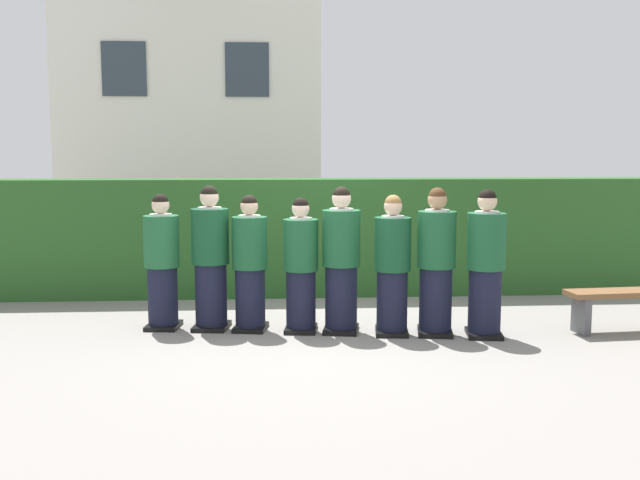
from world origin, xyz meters
name	(u,v)px	position (x,y,z in m)	size (l,w,h in m)	color
ground_plane	(320,331)	(0.00, 0.00, 0.00)	(60.00, 60.00, 0.00)	gray
student_front_row_0	(162,265)	(-1.80, 0.30, 0.74)	(0.41, 0.51, 1.56)	black
student_front_row_1	(210,261)	(-1.24, 0.23, 0.79)	(0.44, 0.55, 1.65)	black
student_front_row_2	(250,266)	(-0.79, 0.14, 0.74)	(0.42, 0.49, 1.55)	black
student_front_row_3	(301,268)	(-0.22, 0.04, 0.72)	(0.40, 0.48, 1.53)	black
student_front_row_4	(341,263)	(0.24, -0.01, 0.79)	(0.46, 0.55, 1.65)	black
student_front_row_5	(392,268)	(0.80, -0.15, 0.74)	(0.41, 0.49, 1.56)	black
student_front_row_6	(436,265)	(1.28, -0.19, 0.78)	(0.45, 0.55, 1.64)	black
student_front_row_7	(486,267)	(1.80, -0.32, 0.78)	(0.44, 0.52, 1.63)	black
hedge	(310,237)	(0.00, 2.26, 0.83)	(10.05, 0.70, 1.65)	#285623
school_building_main	(194,68)	(-2.26, 9.04, 3.91)	(5.89, 3.40, 7.64)	silver
wooden_bench	(627,301)	(3.47, -0.23, 0.35)	(1.43, 0.48, 0.48)	brown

